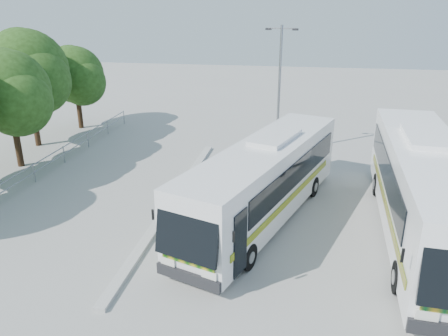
% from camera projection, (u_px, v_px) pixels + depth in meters
% --- Properties ---
extents(ground, '(100.00, 100.00, 0.00)m').
position_uv_depth(ground, '(213.00, 225.00, 18.21)').
color(ground, gray).
rests_on(ground, ground).
extents(kerb_divider, '(0.40, 16.00, 0.15)m').
position_uv_depth(kerb_divider, '(174.00, 200.00, 20.40)').
color(kerb_divider, '#B2B2AD').
rests_on(kerb_divider, ground).
extents(railing, '(0.06, 22.00, 1.00)m').
position_uv_depth(railing, '(44.00, 162.00, 23.25)').
color(railing, gray).
rests_on(railing, ground).
extents(tree_far_c, '(4.97, 4.69, 6.49)m').
position_uv_depth(tree_far_c, '(10.00, 91.00, 23.37)').
color(tree_far_c, '#382314').
rests_on(tree_far_c, ground).
extents(tree_far_d, '(5.62, 5.30, 7.33)m').
position_uv_depth(tree_far_d, '(28.00, 71.00, 26.77)').
color(tree_far_d, '#382314').
rests_on(tree_far_d, ground).
extents(tree_far_e, '(4.54, 4.28, 5.92)m').
position_uv_depth(tree_far_e, '(76.00, 75.00, 31.13)').
color(tree_far_e, '#382314').
rests_on(tree_far_e, ground).
extents(coach_main, '(6.06, 11.95, 3.29)m').
position_uv_depth(coach_main, '(264.00, 180.00, 18.15)').
color(coach_main, silver).
rests_on(coach_main, ground).
extents(coach_adjacent, '(3.47, 13.24, 3.64)m').
position_uv_depth(coach_adjacent, '(423.00, 189.00, 16.80)').
color(coach_adjacent, white).
rests_on(coach_adjacent, ground).
extents(lamppost, '(1.85, 0.39, 7.56)m').
position_uv_depth(lamppost, '(279.00, 86.00, 25.47)').
color(lamppost, gray).
rests_on(lamppost, ground).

